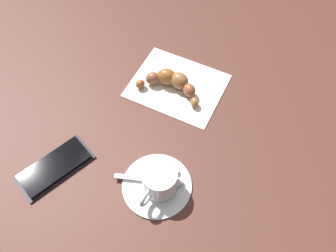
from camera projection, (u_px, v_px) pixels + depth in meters
ground_plane at (165, 135)px, 0.69m from camera, size 1.80×1.80×0.00m
saucer at (157, 185)px, 0.63m from camera, size 0.13×0.13×0.01m
espresso_cup at (159, 181)px, 0.60m from camera, size 0.09×0.06×0.05m
teaspoon at (160, 180)px, 0.63m from camera, size 0.05×0.13×0.01m
sugar_packet at (162, 169)px, 0.64m from camera, size 0.02×0.06×0.01m
napkin at (177, 85)px, 0.76m from camera, size 0.17×0.20×0.00m
croissant at (172, 81)px, 0.74m from camera, size 0.07×0.15×0.04m
cell_phone at (55, 167)px, 0.65m from camera, size 0.15×0.12×0.01m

